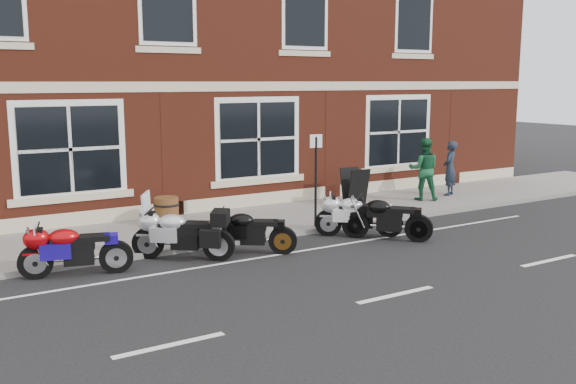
% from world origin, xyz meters
% --- Properties ---
extents(ground, '(80.00, 80.00, 0.00)m').
position_xyz_m(ground, '(0.00, 0.00, 0.00)').
color(ground, black).
rests_on(ground, ground).
extents(sidewalk, '(30.00, 3.00, 0.12)m').
position_xyz_m(sidewalk, '(0.00, 3.00, 0.06)').
color(sidewalk, slate).
rests_on(sidewalk, ground).
extents(kerb, '(30.00, 0.16, 0.12)m').
position_xyz_m(kerb, '(0.00, 1.42, 0.06)').
color(kerb, slate).
rests_on(kerb, ground).
extents(pub_building, '(24.00, 12.00, 12.00)m').
position_xyz_m(pub_building, '(0.00, 10.50, 6.00)').
color(pub_building, maroon).
rests_on(pub_building, ground).
extents(moto_touring_silver, '(1.73, 1.39, 1.38)m').
position_xyz_m(moto_touring_silver, '(-2.25, 0.94, 0.56)').
color(moto_touring_silver, black).
rests_on(moto_touring_silver, ground).
extents(moto_sport_red, '(1.99, 0.67, 0.91)m').
position_xyz_m(moto_sport_red, '(-4.34, 0.91, 0.53)').
color(moto_sport_red, black).
rests_on(moto_sport_red, ground).
extents(moto_sport_black, '(1.64, 1.21, 0.86)m').
position_xyz_m(moto_sport_black, '(-0.87, 0.61, 0.50)').
color(moto_sport_black, black).
rests_on(moto_sport_black, ground).
extents(moto_sport_silver, '(1.71, 1.28, 0.91)m').
position_xyz_m(moto_sport_silver, '(1.97, 0.64, 0.52)').
color(moto_sport_silver, black).
rests_on(moto_sport_silver, ground).
extents(moto_naked_black, '(1.47, 1.60, 0.92)m').
position_xyz_m(moto_naked_black, '(2.32, 0.06, 0.53)').
color(moto_naked_black, black).
rests_on(moto_naked_black, ground).
extents(pedestrian_left, '(0.72, 0.64, 1.65)m').
position_xyz_m(pedestrian_left, '(7.24, 2.97, 0.94)').
color(pedestrian_left, '#1A222F').
rests_on(pedestrian_left, sidewalk).
extents(pedestrian_right, '(1.11, 1.08, 1.81)m').
position_xyz_m(pedestrian_right, '(6.02, 2.80, 1.02)').
color(pedestrian_right, '#154C2B').
rests_on(pedestrian_right, sidewalk).
extents(a_board_sign, '(0.64, 0.45, 1.02)m').
position_xyz_m(a_board_sign, '(3.93, 3.33, 0.63)').
color(a_board_sign, black).
rests_on(a_board_sign, sidewalk).
extents(barrel_planter, '(0.61, 0.61, 0.68)m').
position_xyz_m(barrel_planter, '(-1.55, 3.55, 0.46)').
color(barrel_planter, '#432C11').
rests_on(barrel_planter, sidewalk).
extents(parking_sign, '(0.31, 0.06, 2.20)m').
position_xyz_m(parking_sign, '(1.42, 1.55, 1.39)').
color(parking_sign, black).
rests_on(parking_sign, sidewalk).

